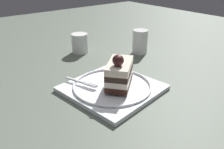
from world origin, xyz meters
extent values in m
plane|color=#50594D|center=(0.00, 0.00, 0.00)|extent=(2.40, 2.40, 0.00)
cube|color=white|center=(0.00, 0.02, 0.01)|extent=(0.26, 0.26, 0.01)
torus|color=white|center=(0.00, 0.02, 0.02)|extent=(0.25, 0.25, 0.01)
cube|color=#331911|center=(-0.01, 0.04, 0.03)|extent=(0.12, 0.12, 0.02)
cube|color=#F1DBCA|center=(-0.01, 0.04, 0.04)|extent=(0.12, 0.12, 0.02)
cube|color=#31211A|center=(-0.01, 0.04, 0.06)|extent=(0.12, 0.12, 0.02)
cube|color=#F5DCC2|center=(-0.01, 0.04, 0.08)|extent=(0.12, 0.12, 0.02)
cube|color=#EFDFC8|center=(-0.01, 0.04, 0.09)|extent=(0.13, 0.12, 0.00)
sphere|color=#381819|center=(0.01, 0.05, 0.10)|extent=(0.03, 0.03, 0.03)
cube|color=silver|center=(0.07, -0.06, 0.02)|extent=(0.03, 0.06, 0.00)
cube|color=silver|center=(0.06, -0.02, 0.02)|extent=(0.01, 0.02, 0.00)
cube|color=silver|center=(0.05, 0.00, 0.02)|extent=(0.01, 0.03, 0.00)
cube|color=silver|center=(0.05, 0.00, 0.02)|extent=(0.01, 0.03, 0.00)
cube|color=silver|center=(0.05, 0.00, 0.02)|extent=(0.01, 0.03, 0.00)
cube|color=silver|center=(0.05, 0.00, 0.02)|extent=(0.01, 0.03, 0.00)
cylinder|color=white|center=(-0.09, -0.29, 0.04)|extent=(0.06, 0.06, 0.08)
cylinder|color=beige|center=(-0.09, -0.29, 0.03)|extent=(0.06, 0.06, 0.05)
cylinder|color=white|center=(-0.27, -0.14, 0.05)|extent=(0.06, 0.06, 0.09)
cylinder|color=silver|center=(-0.27, -0.14, 0.03)|extent=(0.05, 0.05, 0.05)
camera|label=1|loc=(0.36, 0.46, 0.32)|focal=36.79mm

